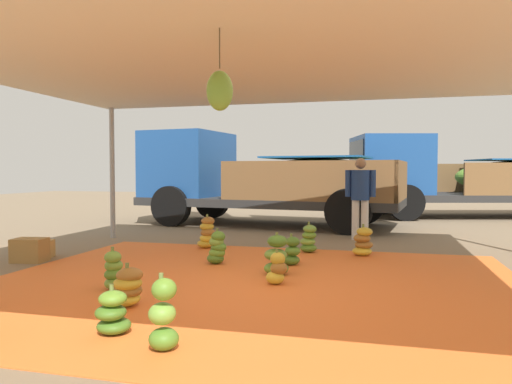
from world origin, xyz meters
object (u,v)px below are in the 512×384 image
(banana_bunch_10, at_px, (309,239))
(crate_1, at_px, (38,250))
(banana_bunch_3, at_px, (114,271))
(banana_bunch_5, at_px, (217,248))
(banana_bunch_4, at_px, (363,242))
(cargo_truck_far, at_px, (464,177))
(crate_0, at_px, (30,250))
(banana_bunch_6, at_px, (113,314))
(banana_bunch_9, at_px, (163,317))
(cargo_truck_main, at_px, (258,178))
(banana_bunch_8, at_px, (207,233))
(banana_bunch_2, at_px, (127,288))
(banana_bunch_1, at_px, (292,252))
(banana_bunch_7, at_px, (276,257))
(banana_bunch_11, at_px, (277,269))
(worker_0, at_px, (360,192))

(banana_bunch_10, height_order, crate_1, banana_bunch_10)
(banana_bunch_3, distance_m, banana_bunch_5, 1.86)
(banana_bunch_3, distance_m, banana_bunch_4, 4.02)
(cargo_truck_far, height_order, crate_0, cargo_truck_far)
(banana_bunch_6, relative_size, banana_bunch_9, 0.71)
(banana_bunch_6, height_order, banana_bunch_9, banana_bunch_9)
(banana_bunch_3, relative_size, banana_bunch_9, 0.83)
(crate_0, distance_m, crate_1, 0.30)
(banana_bunch_6, height_order, crate_1, banana_bunch_6)
(cargo_truck_main, bearing_deg, banana_bunch_3, -89.56)
(banana_bunch_8, height_order, banana_bunch_9, same)
(banana_bunch_2, relative_size, crate_1, 1.10)
(banana_bunch_6, height_order, cargo_truck_main, cargo_truck_main)
(banana_bunch_1, xyz_separation_m, banana_bunch_5, (-1.08, -0.18, 0.04))
(banana_bunch_5, xyz_separation_m, banana_bunch_8, (-0.65, 1.35, 0.03))
(crate_0, bearing_deg, banana_bunch_5, 10.21)
(banana_bunch_4, relative_size, banana_bunch_9, 0.85)
(banana_bunch_7, height_order, cargo_truck_far, cargo_truck_far)
(banana_bunch_11, bearing_deg, banana_bunch_2, -134.45)
(banana_bunch_9, bearing_deg, cargo_truck_far, 71.73)
(banana_bunch_1, height_order, cargo_truck_main, cargo_truck_main)
(cargo_truck_far, xyz_separation_m, crate_0, (-7.54, -9.29, -1.01))
(banana_bunch_3, relative_size, banana_bunch_10, 0.96)
(banana_bunch_10, bearing_deg, cargo_truck_main, 115.35)
(banana_bunch_5, relative_size, cargo_truck_far, 0.07)
(cargo_truck_far, distance_m, worker_0, 6.33)
(banana_bunch_4, relative_size, banana_bunch_10, 1.00)
(banana_bunch_9, xyz_separation_m, worker_0, (1.21, 6.46, 0.68))
(cargo_truck_far, bearing_deg, banana_bunch_9, -108.27)
(banana_bunch_1, relative_size, banana_bunch_5, 0.88)
(banana_bunch_9, distance_m, banana_bunch_10, 4.73)
(banana_bunch_10, bearing_deg, banana_bunch_9, -95.27)
(banana_bunch_5, relative_size, banana_bunch_11, 1.24)
(banana_bunch_3, relative_size, banana_bunch_8, 0.83)
(banana_bunch_6, bearing_deg, banana_bunch_8, 100.19)
(crate_0, bearing_deg, crate_1, 104.90)
(banana_bunch_6, distance_m, banana_bunch_11, 2.31)
(banana_bunch_2, distance_m, banana_bunch_9, 1.36)
(banana_bunch_10, distance_m, cargo_truck_far, 8.30)
(worker_0, distance_m, crate_0, 6.01)
(banana_bunch_8, bearing_deg, banana_bunch_1, -33.97)
(banana_bunch_5, distance_m, crate_1, 2.90)
(crate_1, bearing_deg, cargo_truck_main, 68.37)
(banana_bunch_5, bearing_deg, banana_bunch_4, 31.03)
(banana_bunch_1, bearing_deg, crate_0, -170.02)
(banana_bunch_2, height_order, banana_bunch_6, banana_bunch_2)
(banana_bunch_9, relative_size, banana_bunch_11, 1.41)
(banana_bunch_6, height_order, banana_bunch_7, banana_bunch_7)
(banana_bunch_1, height_order, banana_bunch_9, banana_bunch_9)
(worker_0, bearing_deg, banana_bunch_5, -121.81)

